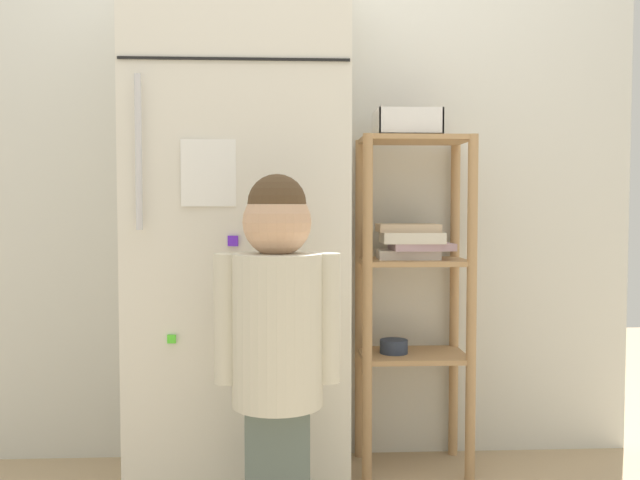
{
  "coord_description": "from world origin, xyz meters",
  "views": [
    {
      "loc": [
        -0.06,
        -2.34,
        0.98
      ],
      "look_at": [
        0.06,
        0.02,
        0.86
      ],
      "focal_mm": 38.59,
      "sensor_mm": 36.0,
      "label": 1
    }
  ],
  "objects": [
    {
      "name": "kitchen_wall_back",
      "position": [
        0.0,
        0.34,
        1.16
      ],
      "size": [
        2.61,
        0.03,
        2.32
      ],
      "primitive_type": "cube",
      "color": "silver",
      "rests_on": "ground"
    },
    {
      "name": "fruit_bin",
      "position": [
        0.39,
        0.16,
        1.27
      ],
      "size": [
        0.23,
        0.19,
        0.1
      ],
      "color": "white",
      "rests_on": "pantry_shelf_unit"
    },
    {
      "name": "refrigerator",
      "position": [
        -0.21,
        0.02,
        0.91
      ],
      "size": [
        0.7,
        0.62,
        1.82
      ],
      "color": "silver",
      "rests_on": "ground"
    },
    {
      "name": "child_standing",
      "position": [
        -0.08,
        -0.48,
        0.65
      ],
      "size": [
        0.34,
        0.25,
        1.07
      ],
      "color": "#55635D",
      "rests_on": "ground"
    },
    {
      "name": "pantry_shelf_unit",
      "position": [
        0.41,
        0.17,
        0.73
      ],
      "size": [
        0.41,
        0.28,
        1.23
      ],
      "color": "tan",
      "rests_on": "ground"
    }
  ]
}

